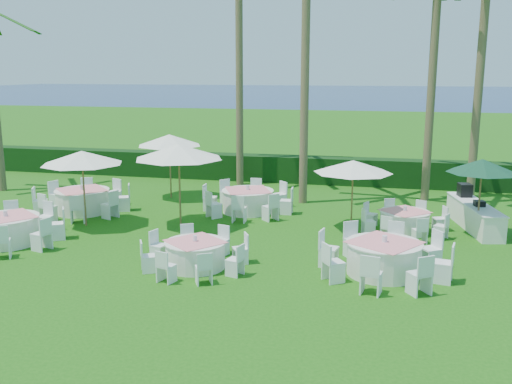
{
  "coord_description": "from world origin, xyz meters",
  "views": [
    {
      "loc": [
        5.39,
        -13.79,
        5.13
      ],
      "look_at": [
        1.41,
        3.53,
        1.3
      ],
      "focal_mm": 40.0,
      "sensor_mm": 36.0,
      "label": 1
    }
  ],
  "objects_px": {
    "banquet_table_d": "(83,200)",
    "umbrella_a": "(82,158)",
    "banquet_table_c": "(384,257)",
    "umbrella_d": "(353,167)",
    "banquet_table_a": "(7,229)",
    "umbrella_green": "(482,166)",
    "banquet_table_b": "(195,254)",
    "umbrella_c": "(169,140)",
    "buffet_table": "(474,215)",
    "banquet_table_e": "(248,200)",
    "banquet_table_f": "(404,221)",
    "umbrella_b": "(179,152)"
  },
  "relations": [
    {
      "from": "umbrella_c",
      "to": "umbrella_green",
      "type": "distance_m",
      "value": 11.78
    },
    {
      "from": "banquet_table_e",
      "to": "buffet_table",
      "type": "relative_size",
      "value": 0.9
    },
    {
      "from": "banquet_table_a",
      "to": "umbrella_d",
      "type": "bearing_deg",
      "value": 21.2
    },
    {
      "from": "banquet_table_a",
      "to": "banquet_table_c",
      "type": "xyz_separation_m",
      "value": [
        11.06,
        -0.15,
        0.01
      ]
    },
    {
      "from": "buffet_table",
      "to": "banquet_table_c",
      "type": "bearing_deg",
      "value": -119.25
    },
    {
      "from": "banquet_table_a",
      "to": "umbrella_d",
      "type": "distance_m",
      "value": 10.84
    },
    {
      "from": "umbrella_green",
      "to": "umbrella_a",
      "type": "bearing_deg",
      "value": -172.82
    },
    {
      "from": "banquet_table_d",
      "to": "banquet_table_c",
      "type": "bearing_deg",
      "value": -20.85
    },
    {
      "from": "banquet_table_d",
      "to": "umbrella_a",
      "type": "height_order",
      "value": "umbrella_a"
    },
    {
      "from": "banquet_table_a",
      "to": "banquet_table_e",
      "type": "xyz_separation_m",
      "value": [
        6.14,
        5.36,
        -0.0
      ]
    },
    {
      "from": "umbrella_green",
      "to": "banquet_table_c",
      "type": "bearing_deg",
      "value": -124.69
    },
    {
      "from": "banquet_table_c",
      "to": "umbrella_green",
      "type": "distance_m",
      "value": 5.27
    },
    {
      "from": "buffet_table",
      "to": "banquet_table_a",
      "type": "bearing_deg",
      "value": -160.45
    },
    {
      "from": "banquet_table_e",
      "to": "umbrella_d",
      "type": "xyz_separation_m",
      "value": [
        3.85,
        -1.48,
        1.65
      ]
    },
    {
      "from": "banquet_table_d",
      "to": "banquet_table_f",
      "type": "distance_m",
      "value": 11.42
    },
    {
      "from": "umbrella_d",
      "to": "buffet_table",
      "type": "xyz_separation_m",
      "value": [
        3.92,
        1.07,
        -1.64
      ]
    },
    {
      "from": "banquet_table_e",
      "to": "buffet_table",
      "type": "xyz_separation_m",
      "value": [
        7.77,
        -0.42,
        0.01
      ]
    },
    {
      "from": "banquet_table_d",
      "to": "umbrella_green",
      "type": "bearing_deg",
      "value": -0.15
    },
    {
      "from": "banquet_table_f",
      "to": "umbrella_green",
      "type": "xyz_separation_m",
      "value": [
        2.21,
        0.01,
        1.87
      ]
    },
    {
      "from": "banquet_table_a",
      "to": "banquet_table_f",
      "type": "distance_m",
      "value": 12.31
    },
    {
      "from": "banquet_table_c",
      "to": "buffet_table",
      "type": "xyz_separation_m",
      "value": [
        2.85,
        5.09,
        0.0
      ]
    },
    {
      "from": "umbrella_b",
      "to": "buffet_table",
      "type": "xyz_separation_m",
      "value": [
        9.53,
        1.9,
        -2.05
      ]
    },
    {
      "from": "umbrella_d",
      "to": "umbrella_c",
      "type": "bearing_deg",
      "value": 157.39
    },
    {
      "from": "banquet_table_d",
      "to": "umbrella_c",
      "type": "bearing_deg",
      "value": 53.31
    },
    {
      "from": "banquet_table_f",
      "to": "umbrella_a",
      "type": "distance_m",
      "value": 10.68
    },
    {
      "from": "banquet_table_b",
      "to": "banquet_table_c",
      "type": "bearing_deg",
      "value": 7.21
    },
    {
      "from": "banquet_table_b",
      "to": "buffet_table",
      "type": "xyz_separation_m",
      "value": [
        7.7,
        5.7,
        0.07
      ]
    },
    {
      "from": "umbrella_c",
      "to": "banquet_table_e",
      "type": "bearing_deg",
      "value": -24.19
    },
    {
      "from": "umbrella_a",
      "to": "buffet_table",
      "type": "bearing_deg",
      "value": 11.64
    },
    {
      "from": "banquet_table_d",
      "to": "umbrella_a",
      "type": "xyz_separation_m",
      "value": [
        1.03,
        -1.62,
        1.85
      ]
    },
    {
      "from": "umbrella_c",
      "to": "umbrella_d",
      "type": "height_order",
      "value": "umbrella_c"
    },
    {
      "from": "umbrella_b",
      "to": "umbrella_green",
      "type": "relative_size",
      "value": 1.2
    },
    {
      "from": "umbrella_d",
      "to": "umbrella_green",
      "type": "bearing_deg",
      "value": 0.75
    },
    {
      "from": "banquet_table_b",
      "to": "banquet_table_d",
      "type": "height_order",
      "value": "banquet_table_d"
    },
    {
      "from": "banquet_table_b",
      "to": "buffet_table",
      "type": "height_order",
      "value": "buffet_table"
    },
    {
      "from": "banquet_table_a",
      "to": "umbrella_d",
      "type": "xyz_separation_m",
      "value": [
        9.99,
        3.87,
        1.64
      ]
    },
    {
      "from": "banquet_table_e",
      "to": "umbrella_c",
      "type": "xyz_separation_m",
      "value": [
        -3.62,
        1.63,
        1.92
      ]
    },
    {
      "from": "buffet_table",
      "to": "umbrella_d",
      "type": "bearing_deg",
      "value": -164.81
    },
    {
      "from": "banquet_table_a",
      "to": "banquet_table_d",
      "type": "distance_m",
      "value": 3.97
    },
    {
      "from": "banquet_table_b",
      "to": "umbrella_b",
      "type": "distance_m",
      "value": 4.73
    },
    {
      "from": "banquet_table_b",
      "to": "umbrella_c",
      "type": "distance_m",
      "value": 8.82
    },
    {
      "from": "banquet_table_e",
      "to": "umbrella_b",
      "type": "relative_size",
      "value": 1.13
    },
    {
      "from": "umbrella_a",
      "to": "umbrella_green",
      "type": "bearing_deg",
      "value": 7.18
    },
    {
      "from": "umbrella_green",
      "to": "banquet_table_b",
      "type": "bearing_deg",
      "value": -148.56
    },
    {
      "from": "banquet_table_b",
      "to": "buffet_table",
      "type": "relative_size",
      "value": 0.76
    },
    {
      "from": "banquet_table_e",
      "to": "umbrella_green",
      "type": "relative_size",
      "value": 1.35
    },
    {
      "from": "banquet_table_c",
      "to": "umbrella_d",
      "type": "xyz_separation_m",
      "value": [
        -1.07,
        4.03,
        1.64
      ]
    },
    {
      "from": "banquet_table_a",
      "to": "banquet_table_f",
      "type": "xyz_separation_m",
      "value": [
        11.68,
        3.91,
        -0.07
      ]
    },
    {
      "from": "umbrella_a",
      "to": "umbrella_d",
      "type": "height_order",
      "value": "umbrella_a"
    },
    {
      "from": "umbrella_a",
      "to": "umbrella_c",
      "type": "bearing_deg",
      "value": 75.23
    }
  ]
}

